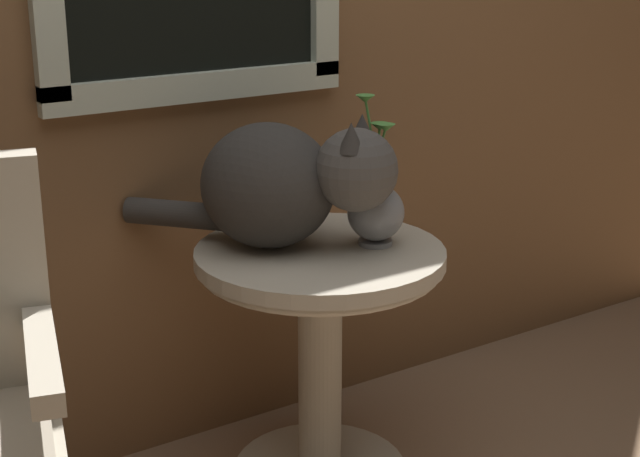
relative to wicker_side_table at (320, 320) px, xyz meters
The scene contains 3 objects.
wicker_side_table is the anchor object (origin of this frame).
cat 0.35m from the wicker_side_table, 135.73° to the left, with size 0.49×0.55×0.32m.
pewter_vase_with_ivy 0.31m from the wicker_side_table, 19.27° to the right, with size 0.13×0.13×0.35m.
Camera 1 is at (-0.99, -1.49, 1.34)m, focal length 54.14 mm.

